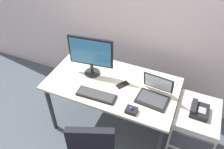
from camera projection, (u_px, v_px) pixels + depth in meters
ground_plane at (112, 125)px, 2.94m from camera, size 8.00×8.00×0.00m
desk at (112, 88)px, 2.51m from camera, size 1.41×0.76×0.75m
file_cabinet at (191, 132)px, 2.45m from camera, size 0.42×0.53×0.69m
desk_phone at (199, 110)px, 2.19m from camera, size 0.17×0.20×0.09m
monitor_main at (91, 54)px, 2.39m from camera, size 0.49×0.18×0.47m
keyboard at (96, 95)px, 2.30m from camera, size 0.42×0.15×0.03m
laptop at (154, 93)px, 2.26m from camera, size 0.33×0.31×0.23m
trackball_mouse at (131, 110)px, 2.14m from camera, size 0.11×0.09×0.07m
coffee_mug at (97, 60)px, 2.68m from camera, size 0.09×0.08×0.10m
paper_notepad at (168, 84)px, 2.43m from camera, size 0.21×0.25×0.01m
cell_phone at (123, 85)px, 2.42m from camera, size 0.14×0.16×0.01m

